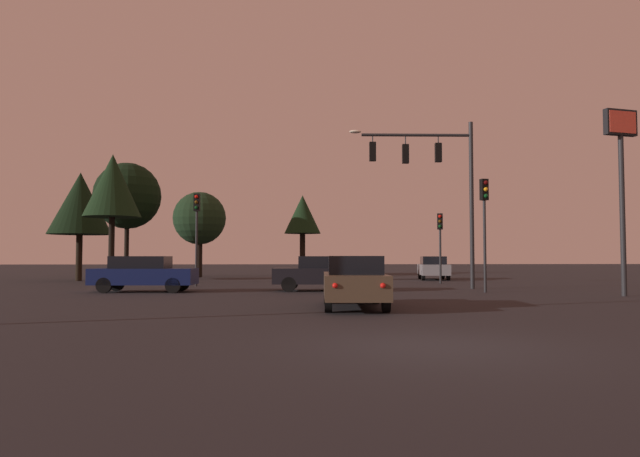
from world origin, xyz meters
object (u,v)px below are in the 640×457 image
(tree_center_horizon, at_px, (200,219))
(tree_right_cluster, at_px, (80,204))
(car_crossing_left, at_px, (323,273))
(tree_lot_edge, at_px, (127,196))
(car_nearside_lane, at_px, (354,281))
(traffic_light_corner_left, at_px, (485,212))
(car_far_lane, at_px, (433,267))
(store_sign_illuminated, at_px, (621,159))
(tree_behind_sign, at_px, (303,215))
(traffic_light_median, at_px, (197,221))
(car_crossing_right, at_px, (143,273))
(tree_left_far, at_px, (112,186))
(traffic_light_corner_right, at_px, (440,234))
(traffic_signal_mast_arm, at_px, (435,173))

(tree_center_horizon, xyz_separation_m, tree_right_cluster, (-6.55, -6.14, 0.51))
(car_crossing_left, xyz_separation_m, tree_right_cluster, (-14.37, 11.79, 4.01))
(tree_lot_edge, bearing_deg, car_nearside_lane, -63.82)
(traffic_light_corner_left, height_order, car_far_lane, traffic_light_corner_left)
(store_sign_illuminated, bearing_deg, tree_behind_sign, 111.68)
(traffic_light_median, height_order, car_crossing_right, traffic_light_median)
(tree_left_far, bearing_deg, tree_center_horizon, 71.71)
(tree_right_cluster, bearing_deg, tree_behind_sign, 40.39)
(car_far_lane, bearing_deg, traffic_light_median, -151.64)
(traffic_light_corner_left, distance_m, tree_lot_edge, 28.98)
(traffic_light_corner_left, distance_m, car_crossing_left, 7.37)
(traffic_light_corner_left, bearing_deg, car_crossing_right, 174.74)
(store_sign_illuminated, bearing_deg, traffic_light_corner_left, 149.80)
(tree_behind_sign, relative_size, tree_lot_edge, 0.79)
(car_crossing_right, height_order, store_sign_illuminated, store_sign_illuminated)
(car_crossing_left, distance_m, car_far_lane, 14.85)
(car_crossing_right, distance_m, tree_behind_sign, 25.81)
(car_crossing_right, relative_size, tree_behind_sign, 0.67)
(tree_lot_edge, bearing_deg, traffic_light_corner_right, -31.24)
(car_crossing_right, xyz_separation_m, tree_lot_edge, (-5.67, 19.41, 5.25))
(car_nearside_lane, distance_m, tree_behind_sign, 32.92)
(car_crossing_left, distance_m, tree_behind_sign, 24.36)
(car_crossing_left, relative_size, car_far_lane, 0.97)
(tree_behind_sign, xyz_separation_m, tree_left_far, (-11.21, -16.40, 0.43))
(traffic_signal_mast_arm, xyz_separation_m, tree_behind_sign, (-5.43, 22.67, -0.43))
(car_crossing_right, bearing_deg, car_far_lane, 38.74)
(car_nearside_lane, height_order, store_sign_illuminated, store_sign_illuminated)
(car_crossing_left, height_order, store_sign_illuminated, store_sign_illuminated)
(traffic_signal_mast_arm, height_order, tree_lot_edge, tree_lot_edge)
(traffic_light_corner_left, distance_m, tree_left_far, 20.28)
(traffic_light_corner_right, distance_m, tree_center_horizon, 18.70)
(car_far_lane, bearing_deg, tree_center_horizon, 160.95)
(car_crossing_right, distance_m, tree_left_far, 9.81)
(traffic_light_median, bearing_deg, traffic_signal_mast_arm, -16.24)
(car_crossing_left, bearing_deg, car_nearside_lane, -87.95)
(car_far_lane, height_order, tree_lot_edge, tree_lot_edge)
(store_sign_illuminated, xyz_separation_m, tree_center_horizon, (-19.01, 22.15, -0.93))
(tree_behind_sign, bearing_deg, traffic_light_corner_right, -67.63)
(traffic_signal_mast_arm, height_order, tree_right_cluster, traffic_signal_mast_arm)
(car_crossing_left, height_order, car_far_lane, same)
(traffic_light_median, relative_size, car_crossing_right, 1.06)
(store_sign_illuminated, relative_size, tree_right_cluster, 1.06)
(tree_behind_sign, bearing_deg, traffic_signal_mast_arm, -76.53)
(car_nearside_lane, height_order, tree_lot_edge, tree_lot_edge)
(traffic_light_corner_left, relative_size, car_far_lane, 1.05)
(car_far_lane, relative_size, tree_left_far, 0.63)
(car_crossing_left, bearing_deg, tree_center_horizon, 113.55)
(car_crossing_left, distance_m, tree_right_cluster, 19.01)
(traffic_signal_mast_arm, distance_m, tree_left_far, 17.78)
(tree_center_horizon, bearing_deg, car_crossing_left, -66.45)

